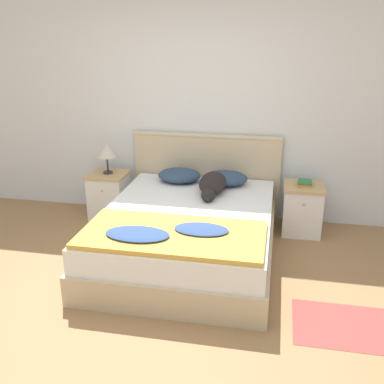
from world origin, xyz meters
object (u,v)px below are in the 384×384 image
object	(u,v)px
book_stack	(305,183)
table_lamp	(107,151)
nightstand_left	(109,195)
nightstand_right	(302,209)
pillow_left	(179,175)
pillow_right	(226,178)
bed	(188,233)
dog	(212,184)

from	to	relation	value
book_stack	table_lamp	distance (m)	2.22
nightstand_left	nightstand_right	xyz separation A→B (m)	(2.21, 0.00, 0.00)
nightstand_left	pillow_left	bearing A→B (deg)	0.63
nightstand_right	book_stack	bearing A→B (deg)	74.65
nightstand_right	book_stack	distance (m)	0.29
nightstand_right	pillow_right	distance (m)	0.89
nightstand_left	table_lamp	distance (m)	0.53
pillow_left	pillow_right	xyz separation A→B (m)	(0.52, 0.00, 0.00)
pillow_right	nightstand_right	bearing A→B (deg)	-0.63
nightstand_right	pillow_right	world-z (taller)	pillow_right
pillow_right	table_lamp	distance (m)	1.38
nightstand_left	bed	bearing A→B (deg)	-35.67
dog	table_lamp	bearing A→B (deg)	167.20
pillow_right	nightstand_left	bearing A→B (deg)	-179.61
nightstand_right	dog	distance (m)	1.04
pillow_right	book_stack	size ratio (longest dim) A/B	2.52
bed	table_lamp	world-z (taller)	table_lamp
bed	dog	world-z (taller)	dog
bed	pillow_right	xyz separation A→B (m)	(0.26, 0.80, 0.32)
dog	nightstand_left	bearing A→B (deg)	167.59
pillow_right	book_stack	world-z (taller)	pillow_right
bed	pillow_right	distance (m)	0.90
nightstand_right	table_lamp	world-z (taller)	table_lamp
pillow_right	pillow_left	bearing A→B (deg)	180.00
pillow_left	table_lamp	xyz separation A→B (m)	(-0.84, -0.00, 0.24)
bed	pillow_right	bearing A→B (deg)	72.02
nightstand_left	dog	bearing A→B (deg)	-12.41
dog	pillow_right	bearing A→B (deg)	70.02
nightstand_left	book_stack	xyz separation A→B (m)	(2.21, 0.01, 0.29)
pillow_left	pillow_right	size ratio (longest dim) A/B	1.00
pillow_right	book_stack	bearing A→B (deg)	0.05
nightstand_left	pillow_right	xyz separation A→B (m)	(1.36, 0.01, 0.30)
bed	pillow_left	size ratio (longest dim) A/B	4.40
pillow_left	pillow_right	world-z (taller)	same
bed	book_stack	distance (m)	1.40
pillow_left	book_stack	world-z (taller)	pillow_left
pillow_left	pillow_right	distance (m)	0.52
pillow_left	table_lamp	size ratio (longest dim) A/B	1.36
pillow_left	book_stack	bearing A→B (deg)	0.03
pillow_left	book_stack	xyz separation A→B (m)	(1.37, 0.00, -0.00)
bed	table_lamp	xyz separation A→B (m)	(-1.10, 0.80, 0.56)
bed	book_stack	xyz separation A→B (m)	(1.11, 0.80, 0.32)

